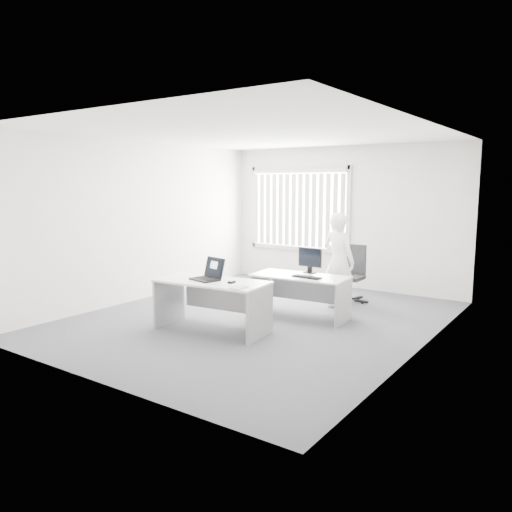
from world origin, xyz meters
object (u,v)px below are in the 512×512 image
Objects in this scene: person at (338,261)px; laptop at (205,269)px; office_chair at (351,284)px; monitor at (310,260)px; desk_far at (300,287)px; desk_near at (212,295)px.

person is 2.42m from laptop.
office_chair is 1.32m from monitor.
desk_far is at bearing 83.97° from person.
laptop is at bearing -162.06° from desk_near.
laptop is at bearing -110.82° from office_chair.
desk_near is 2.90m from office_chair.
desk_far is 0.93m from person.
person reaches higher than monitor.
desk_far is 0.94× the size of person.
desk_near is 1.76m from monitor.
person is (0.93, 2.15, 0.28)m from desk_near.
desk_near is at bearing -109.33° from office_chair.
person is 0.61m from monitor.
desk_near is 4.14× the size of laptop.
desk_far is (0.68, 1.32, -0.04)m from desk_near.
person is at bearing 77.61° from laptop.
laptop reaches higher than office_chair.
person reaches higher than laptop.
monitor is (0.02, 0.27, 0.39)m from desk_far.
desk_far is at bearing 57.46° from desk_near.
desk_far is 1.61m from laptop.
desk_far is 3.80× the size of laptop.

